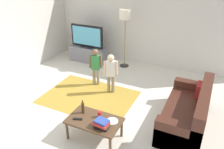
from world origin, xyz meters
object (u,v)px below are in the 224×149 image
at_px(floor_lamp, 126,17).
at_px(child_center, 111,70).
at_px(bottle, 83,108).
at_px(soda_can, 100,114).
at_px(tv_stand, 88,54).
at_px(coffee_table, 94,122).
at_px(book_stack, 101,124).
at_px(tv_remote, 78,119).
at_px(plate, 112,121).
at_px(child_near_tv, 96,64).
at_px(tv, 87,37).
at_px(couch, 189,114).

relative_size(floor_lamp, child_center, 1.72).
relative_size(bottle, soda_can, 2.36).
bearing_deg(soda_can, tv_stand, 124.34).
bearing_deg(coffee_table, floor_lamp, 103.01).
distance_m(tv_stand, book_stack, 3.89).
relative_size(book_stack, tv_remote, 1.71).
distance_m(book_stack, soda_can, 0.29).
relative_size(bottle, plate, 1.29).
distance_m(coffee_table, plate, 0.34).
xyz_separation_m(floor_lamp, book_stack, (0.96, -3.36, -1.06)).
bearing_deg(child_near_tv, tv, 128.77).
relative_size(couch, book_stack, 6.18).
height_order(tv, child_near_tv, tv).
xyz_separation_m(child_center, soda_can, (0.50, -1.51, -0.14)).
distance_m(tv_stand, child_center, 2.15).
bearing_deg(bottle, floor_lamp, 98.14).
bearing_deg(tv_remote, book_stack, -17.42).
bearing_deg(tv_remote, bottle, 77.27).
height_order(tv_stand, tv, tv).
height_order(coffee_table, bottle, bottle).
height_order(tv, floor_lamp, floor_lamp).
bearing_deg(child_near_tv, soda_can, -58.87).
relative_size(floor_lamp, bottle, 6.28).
bearing_deg(child_center, soda_can, -71.86).
xyz_separation_m(floor_lamp, bottle, (0.45, -3.14, -1.01)).
bearing_deg(plate, tv_remote, -159.87).
height_order(tv_stand, book_stack, book_stack).
height_order(floor_lamp, tv_remote, floor_lamp).
distance_m(coffee_table, soda_can, 0.17).
height_order(tv, soda_can, tv).
distance_m(couch, soda_can, 1.82).
xyz_separation_m(book_stack, tv_remote, (-0.50, -0.00, -0.06)).
distance_m(child_center, bottle, 1.54).
height_order(floor_lamp, child_center, floor_lamp).
xyz_separation_m(tv_stand, plate, (2.30, -2.99, 0.18)).
bearing_deg(soda_can, coffee_table, -112.62).
xyz_separation_m(floor_lamp, tv_remote, (0.47, -3.36, -1.11)).
xyz_separation_m(child_center, book_stack, (0.66, -1.75, -0.13)).
bearing_deg(tv, coffee_table, -57.19).
distance_m(floor_lamp, soda_can, 3.39).
bearing_deg(bottle, couch, 29.30).
distance_m(tv, tv_remote, 3.64).
relative_size(tv, tv_remote, 6.47).
distance_m(floor_lamp, coffee_table, 3.53).
relative_size(tv_stand, tv_remote, 7.06).
relative_size(tv, couch, 0.61).
bearing_deg(floor_lamp, bottle, -81.86).
distance_m(tv_stand, tv_remote, 3.64).
distance_m(floor_lamp, child_near_tv, 1.71).
distance_m(tv, child_near_tv, 1.61).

